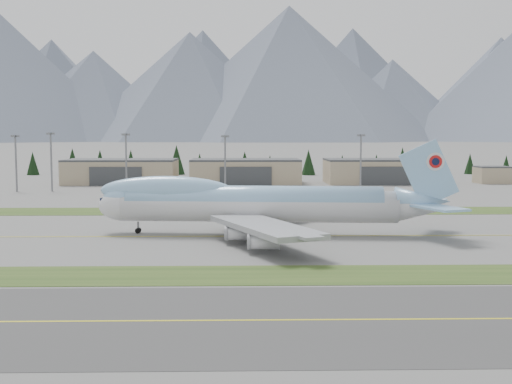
{
  "coord_description": "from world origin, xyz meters",
  "views": [
    {
      "loc": [
        -16.39,
        -134.59,
        21.42
      ],
      "look_at": [
        -13.2,
        16.09,
        8.0
      ],
      "focal_mm": 45.0,
      "sensor_mm": 36.0,
      "label": 1
    }
  ],
  "objects_px": {
    "hangar_left": "(121,171)",
    "hangar_right": "(380,171)",
    "boeing_747_freighter": "(255,203)",
    "service_vehicle_a": "(181,186)",
    "service_vehicle_c": "(422,185)",
    "service_vehicle_b": "(291,191)",
    "hangar_center": "(246,171)"
  },
  "relations": [
    {
      "from": "hangar_right",
      "to": "service_vehicle_a",
      "type": "distance_m",
      "value": 88.73
    },
    {
      "from": "hangar_right",
      "to": "service_vehicle_c",
      "type": "bearing_deg",
      "value": -35.37
    },
    {
      "from": "boeing_747_freighter",
      "to": "hangar_left",
      "type": "xyz_separation_m",
      "value": [
        -56.3,
        147.24,
        -1.41
      ]
    },
    {
      "from": "hangar_left",
      "to": "hangar_right",
      "type": "relative_size",
      "value": 1.0
    },
    {
      "from": "boeing_747_freighter",
      "to": "hangar_left",
      "type": "distance_m",
      "value": 157.65
    },
    {
      "from": "service_vehicle_c",
      "to": "boeing_747_freighter",
      "type": "bearing_deg",
      "value": -112.33
    },
    {
      "from": "hangar_right",
      "to": "service_vehicle_a",
      "type": "xyz_separation_m",
      "value": [
        -87.0,
        -16.58,
        -5.39
      ]
    },
    {
      "from": "service_vehicle_c",
      "to": "hangar_right",
      "type": "bearing_deg",
      "value": 151.11
    },
    {
      "from": "service_vehicle_b",
      "to": "hangar_right",
      "type": "bearing_deg",
      "value": -33.05
    },
    {
      "from": "boeing_747_freighter",
      "to": "service_vehicle_c",
      "type": "distance_m",
      "value": 155.21
    },
    {
      "from": "boeing_747_freighter",
      "to": "hangar_center",
      "type": "height_order",
      "value": "boeing_747_freighter"
    },
    {
      "from": "service_vehicle_b",
      "to": "service_vehicle_c",
      "type": "bearing_deg",
      "value": -50.27
    },
    {
      "from": "hangar_left",
      "to": "service_vehicle_b",
      "type": "bearing_deg",
      "value": -28.12
    },
    {
      "from": "boeing_747_freighter",
      "to": "hangar_right",
      "type": "relative_size",
      "value": 1.63
    },
    {
      "from": "hangar_right",
      "to": "service_vehicle_c",
      "type": "xyz_separation_m",
      "value": [
        16.02,
        -11.37,
        -5.39
      ]
    },
    {
      "from": "hangar_right",
      "to": "boeing_747_freighter",
      "type": "bearing_deg",
      "value": -111.73
    },
    {
      "from": "hangar_left",
      "to": "hangar_right",
      "type": "bearing_deg",
      "value": 0.0
    },
    {
      "from": "hangar_center",
      "to": "service_vehicle_a",
      "type": "height_order",
      "value": "hangar_center"
    },
    {
      "from": "hangar_left",
      "to": "service_vehicle_c",
      "type": "relative_size",
      "value": 11.93
    },
    {
      "from": "boeing_747_freighter",
      "to": "hangar_left",
      "type": "height_order",
      "value": "boeing_747_freighter"
    },
    {
      "from": "hangar_left",
      "to": "hangar_center",
      "type": "bearing_deg",
      "value": 0.0
    },
    {
      "from": "hangar_right",
      "to": "service_vehicle_b",
      "type": "bearing_deg",
      "value": -137.91
    },
    {
      "from": "hangar_left",
      "to": "hangar_center",
      "type": "height_order",
      "value": "same"
    },
    {
      "from": "service_vehicle_b",
      "to": "service_vehicle_c",
      "type": "height_order",
      "value": "service_vehicle_b"
    },
    {
      "from": "hangar_center",
      "to": "service_vehicle_b",
      "type": "distance_m",
      "value": 42.63
    },
    {
      "from": "hangar_right",
      "to": "service_vehicle_b",
      "type": "relative_size",
      "value": 12.77
    },
    {
      "from": "hangar_center",
      "to": "service_vehicle_a",
      "type": "bearing_deg",
      "value": -148.46
    },
    {
      "from": "hangar_left",
      "to": "service_vehicle_c",
      "type": "distance_m",
      "value": 131.62
    },
    {
      "from": "hangar_right",
      "to": "hangar_left",
      "type": "bearing_deg",
      "value": 180.0
    },
    {
      "from": "boeing_747_freighter",
      "to": "hangar_right",
      "type": "distance_m",
      "value": 158.52
    },
    {
      "from": "hangar_right",
      "to": "service_vehicle_c",
      "type": "distance_m",
      "value": 20.37
    },
    {
      "from": "service_vehicle_b",
      "to": "service_vehicle_a",
      "type": "bearing_deg",
      "value": 78.38
    }
  ]
}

